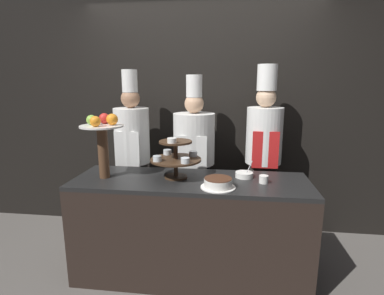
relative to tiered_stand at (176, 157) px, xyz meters
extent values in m
cube|color=black|center=(0.13, 0.94, 0.34)|extent=(10.00, 0.06, 2.80)
cube|color=black|center=(0.13, -0.03, -0.64)|extent=(1.95, 0.64, 0.84)
cube|color=black|center=(0.13, -0.03, -0.20)|extent=(1.95, 0.64, 0.03)
cylinder|color=#3D2819|center=(0.00, 0.00, -0.17)|extent=(0.19, 0.19, 0.02)
cylinder|color=#3D2819|center=(0.00, 0.00, -0.02)|extent=(0.04, 0.04, 0.32)
cylinder|color=#3D2819|center=(0.00, 0.00, -0.03)|extent=(0.43, 0.43, 0.02)
cylinder|color=#3D2819|center=(0.00, 0.00, 0.13)|extent=(0.27, 0.27, 0.02)
cylinder|color=silver|center=(-0.13, -0.10, 0.00)|extent=(0.07, 0.07, 0.04)
cylinder|color=gold|center=(-0.13, -0.10, 0.00)|extent=(0.06, 0.06, 0.03)
cylinder|color=silver|center=(0.10, -0.13, 0.00)|extent=(0.07, 0.07, 0.04)
cylinder|color=beige|center=(0.10, -0.13, 0.00)|extent=(0.06, 0.06, 0.03)
cylinder|color=silver|center=(0.13, 0.10, 0.00)|extent=(0.07, 0.07, 0.04)
cylinder|color=red|center=(0.13, 0.10, 0.00)|extent=(0.06, 0.06, 0.03)
cylinder|color=silver|center=(-0.10, 0.14, 0.00)|extent=(0.07, 0.07, 0.04)
cylinder|color=green|center=(-0.10, 0.14, 0.00)|extent=(0.06, 0.06, 0.03)
cylinder|color=white|center=(-0.01, -0.09, 0.15)|extent=(0.07, 0.07, 0.04)
cylinder|color=brown|center=(-0.60, -0.07, 0.03)|extent=(0.09, 0.09, 0.43)
cylinder|color=white|center=(-0.60, -0.07, 0.26)|extent=(0.35, 0.35, 0.01)
sphere|color=orange|center=(-0.51, -0.05, 0.31)|extent=(0.09, 0.09, 0.09)
sphere|color=red|center=(-0.61, 0.02, 0.31)|extent=(0.09, 0.09, 0.09)
sphere|color=#84B742|center=(-0.69, -0.06, 0.30)|extent=(0.08, 0.08, 0.08)
sphere|color=orange|center=(-0.61, -0.16, 0.31)|extent=(0.08, 0.08, 0.08)
cylinder|color=white|center=(0.36, -0.20, -0.18)|extent=(0.27, 0.27, 0.01)
cylinder|color=white|center=(0.36, -0.20, -0.14)|extent=(0.22, 0.22, 0.06)
cylinder|color=#472819|center=(0.36, -0.20, -0.11)|extent=(0.21, 0.21, 0.01)
cylinder|color=white|center=(0.72, -0.05, -0.15)|extent=(0.07, 0.07, 0.06)
cylinder|color=white|center=(0.57, 0.08, -0.16)|extent=(0.15, 0.15, 0.05)
cylinder|color=#BCBCC1|center=(0.61, 0.08, -0.09)|extent=(0.05, 0.01, 0.11)
cube|color=#38332D|center=(-0.56, 0.56, -0.64)|extent=(0.27, 0.15, 0.85)
cylinder|color=white|center=(-0.56, 0.56, 0.07)|extent=(0.36, 0.36, 0.57)
cube|color=white|center=(-0.56, 0.39, -0.04)|extent=(0.25, 0.01, 0.36)
sphere|color=#A37556|center=(-0.56, 0.56, 0.45)|extent=(0.19, 0.19, 0.19)
cylinder|color=white|center=(-0.56, 0.56, 0.62)|extent=(0.15, 0.15, 0.22)
cube|color=black|center=(0.09, 0.56, -0.63)|extent=(0.31, 0.17, 0.86)
cylinder|color=silver|center=(0.09, 0.56, 0.05)|extent=(0.41, 0.41, 0.51)
cube|color=white|center=(0.09, 0.36, -0.05)|extent=(0.29, 0.01, 0.33)
sphere|color=tan|center=(0.09, 0.56, 0.40)|extent=(0.19, 0.19, 0.19)
cylinder|color=white|center=(0.09, 0.56, 0.57)|extent=(0.16, 0.16, 0.22)
cube|color=#38332D|center=(0.78, 0.56, -0.62)|extent=(0.26, 0.14, 0.89)
cylinder|color=white|center=(0.78, 0.56, 0.10)|extent=(0.35, 0.35, 0.55)
cube|color=red|center=(0.78, 0.39, -0.01)|extent=(0.24, 0.01, 0.35)
sphere|color=#DBB28E|center=(0.78, 0.56, 0.47)|extent=(0.19, 0.19, 0.19)
cylinder|color=white|center=(0.78, 0.56, 0.65)|extent=(0.19, 0.19, 0.24)
camera|label=1|loc=(0.44, -2.38, 0.60)|focal=28.00mm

